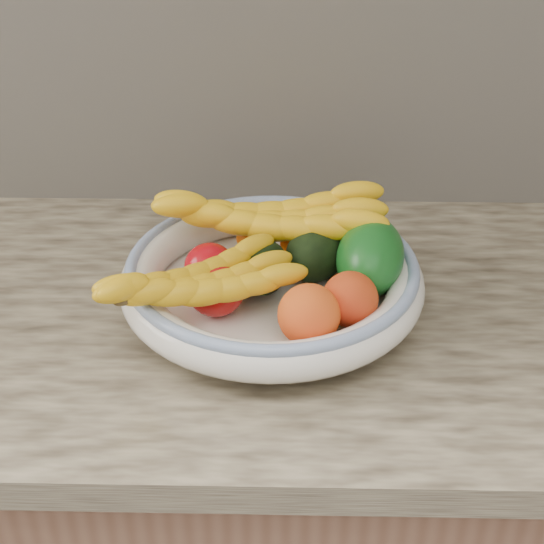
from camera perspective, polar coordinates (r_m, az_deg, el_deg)
The scene contains 13 objects.
kitchen_counter at distance 1.41m, azimuth 0.02°, elevation -16.81°, with size 2.44×0.66×1.40m.
fruit_bowl at distance 1.07m, azimuth -0.00°, elevation -0.52°, with size 0.39×0.39×0.08m.
clementine_back_left at distance 1.15m, azimuth -1.30°, elevation 2.34°, with size 0.05×0.05×0.04m, color #DD5804.
clementine_back_right at distance 1.14m, azimuth 1.97°, elevation 2.15°, with size 0.06×0.06×0.05m, color #FF6505.
tomato_left at distance 1.07m, azimuth -4.30°, elevation 0.42°, with size 0.07×0.07×0.06m, color #B20710.
tomato_near_left at distance 1.03m, azimuth -3.87°, elevation -1.24°, with size 0.07×0.07×0.06m, color #AD0C0C.
avocado_center at distance 1.07m, azimuth -0.58°, elevation 0.34°, with size 0.06×0.09×0.06m, color black.
avocado_right at distance 1.10m, azimuth 3.17°, elevation 1.48°, with size 0.08×0.11×0.08m, color black.
green_mango at distance 1.07m, azimuth 6.73°, elevation 1.01°, with size 0.09×0.13×0.09m, color #0E4E15.
peach_front at distance 0.97m, azimuth 2.55°, elevation -2.94°, with size 0.07×0.07×0.07m, color orange.
peach_right at distance 1.00m, azimuth 5.36°, elevation -1.87°, with size 0.07×0.07×0.07m, color #DC5D17.
banana_bunch_back at distance 1.12m, azimuth -0.19°, elevation 3.33°, with size 0.33×0.12×0.09m, color yellow, non-canonical shape.
banana_bunch_front at distance 1.00m, azimuth -5.06°, elevation -1.09°, with size 0.27×0.11×0.07m, color yellow, non-canonical shape.
Camera 1 is at (0.02, 0.76, 1.52)m, focal length 55.00 mm.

